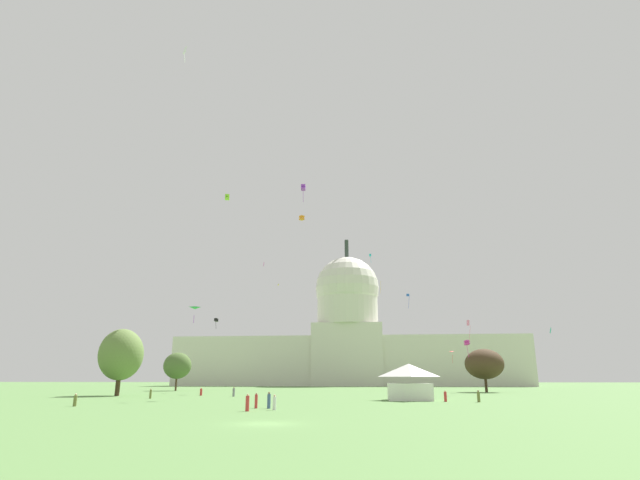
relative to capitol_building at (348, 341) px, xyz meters
name	(u,v)px	position (x,y,z in m)	size (l,w,h in m)	color
ground_plane	(265,424)	(3.00, -183.18, -18.98)	(800.00, 800.00, 0.00)	#567F42
capitol_building	(348,341)	(0.00, 0.00, 0.00)	(149.60, 28.26, 64.48)	beige
event_tent	(409,382)	(16.39, -141.14, -16.26)	(6.85, 7.36, 5.40)	white
tree_west_mid	(177,366)	(-42.05, -86.65, -12.46)	(8.72, 7.55, 10.02)	#4C3823
tree_east_mid	(484,364)	(37.58, -93.86, -12.43)	(9.48, 9.81, 10.13)	#42301E
tree_west_near	(121,355)	(-38.06, -126.18, -11.28)	(12.54, 12.50, 12.65)	#42301E
person_white_deep_crowd	(274,403)	(0.52, -166.91, -18.25)	(0.36, 0.36, 1.57)	silver
person_olive_front_center	(75,401)	(-24.57, -162.40, -18.31)	(0.43, 0.43, 1.48)	olive
person_red_mid_center	(201,392)	(-22.38, -123.52, -18.30)	(0.58, 0.58, 1.51)	red
person_grey_lawn_far_right	(234,392)	(-14.67, -128.01, -18.22)	(0.44, 0.44, 1.68)	gray
person_denim_back_right	(269,401)	(-0.60, -164.37, -18.16)	(0.43, 0.43, 1.77)	#3D5684
person_olive_near_tree_east	(479,397)	(25.59, -146.30, -18.24)	(0.58, 0.58, 1.63)	olive
person_red_near_tent	(247,403)	(-1.79, -169.37, -18.19)	(0.45, 0.45, 1.72)	red
person_olive_back_left	(151,394)	(-25.71, -138.87, -18.25)	(0.39, 0.39, 1.60)	olive
person_red_front_right	(256,401)	(-2.09, -164.17, -18.19)	(0.38, 0.38, 1.69)	red
person_red_lawn_far_left	(445,397)	(21.15, -145.27, -18.27)	(0.53, 0.53, 1.57)	red
kite_magenta_mid	(264,264)	(-11.33, -121.10, 7.32)	(0.23, 0.65, 0.87)	#D1339E
kite_violet_high	(303,188)	(-2.58, -124.85, 22.67)	(0.94, 1.02, 3.87)	purple
kite_green_low	(195,312)	(-16.83, -145.13, -5.70)	(1.57, 1.27, 1.95)	green
kite_orange_high	(302,218)	(-7.12, -95.25, 25.74)	(1.51, 1.51, 1.21)	orange
kite_turquoise_low	(551,330)	(41.48, -131.00, -7.81)	(0.53, 0.57, 1.01)	teal
kite_lime_high	(227,197)	(-23.89, -108.39, 27.46)	(1.26, 1.29, 1.31)	#8CD133
kite_cyan_high	(370,255)	(10.76, -40.63, 28.22)	(0.79, 0.79, 3.49)	#33BCDB
kite_pink_low	(469,326)	(30.92, -113.84, -5.20)	(0.72, 0.53, 4.45)	pink
kite_gold_mid	(381,284)	(13.91, -58.49, 13.99)	(0.48, 0.82, 4.17)	gold
kite_yellow_high	(278,285)	(-25.78, -29.23, 19.93)	(0.65, 0.88, 0.77)	yellow
kite_white_high	(185,51)	(-17.79, -154.87, 35.09)	(0.76, 0.62, 2.93)	white
kite_red_low	(452,354)	(37.70, -42.66, -7.59)	(1.51, 0.95, 3.45)	red
kite_blue_mid	(408,297)	(21.20, -79.45, 6.32)	(0.81, 0.56, 4.16)	blue
kite_black_low	(216,320)	(-27.48, -100.56, -1.86)	(1.08, 1.10, 2.60)	black
kite_magenta_low	(467,343)	(33.55, -95.69, -7.48)	(1.40, 1.42, 4.13)	#D1339E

